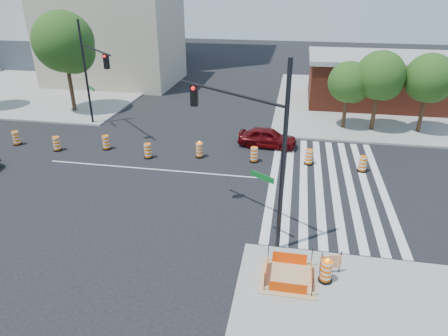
{
  "coord_description": "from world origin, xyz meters",
  "views": [
    {
      "loc": [
        8.71,
        -21.85,
        11.09
      ],
      "look_at": [
        5.07,
        -1.89,
        1.4
      ],
      "focal_mm": 32.0,
      "sensor_mm": 36.0,
      "label": 1
    }
  ],
  "objects": [
    {
      "name": "tree_north_c",
      "position": [
        12.75,
        10.11,
        3.63
      ],
      "size": [
        3.21,
        3.18,
        5.41
      ],
      "color": "#382314",
      "rests_on": "ground"
    },
    {
      "name": "excavation_pit",
      "position": [
        9.0,
        -9.0,
        0.22
      ],
      "size": [
        2.2,
        2.2,
        0.9
      ],
      "color": "tan",
      "rests_on": "ground"
    },
    {
      "name": "signal_pole_se",
      "position": [
        6.99,
        -5.95,
        5.11
      ],
      "size": [
        5.33,
        3.63,
        8.35
      ],
      "rotation": [
        0.0,
        0.0,
        2.55
      ],
      "color": "black",
      "rests_on": "ground"
    },
    {
      "name": "sidewalk_nw",
      "position": [
        -18.0,
        18.0,
        0.07
      ],
      "size": [
        22.0,
        22.0,
        0.15
      ],
      "primitive_type": "cube",
      "color": "gray",
      "rests_on": "ground"
    },
    {
      "name": "tree_north_b",
      "position": [
        -11.02,
        10.41,
        5.88
      ],
      "size": [
        5.15,
        5.15,
        8.75
      ],
      "color": "#382314",
      "rests_on": "ground"
    },
    {
      "name": "median_drum_1",
      "position": [
        -7.6,
        1.74,
        0.48
      ],
      "size": [
        0.6,
        0.6,
        1.02
      ],
      "color": "black",
      "rests_on": "ground"
    },
    {
      "name": "ground",
      "position": [
        0.0,
        0.0,
        0.0
      ],
      "size": [
        120.0,
        120.0,
        0.0
      ],
      "primitive_type": "plane",
      "color": "black",
      "rests_on": "ground"
    },
    {
      "name": "tree_north_d",
      "position": [
        14.95,
        10.0,
        4.21
      ],
      "size": [
        3.7,
        3.69,
        6.28
      ],
      "color": "#382314",
      "rests_on": "ground"
    },
    {
      "name": "brick_storefront",
      "position": [
        18.0,
        18.0,
        2.32
      ],
      "size": [
        16.5,
        8.5,
        4.6
      ],
      "color": "maroon",
      "rests_on": "ground"
    },
    {
      "name": "tree_north_e",
      "position": [
        18.48,
        10.13,
        4.15
      ],
      "size": [
        3.63,
        3.63,
        6.18
      ],
      "color": "#382314",
      "rests_on": "ground"
    },
    {
      "name": "lane_centerline",
      "position": [
        0.0,
        0.0,
        0.01
      ],
      "size": [
        14.0,
        0.12,
        0.01
      ],
      "primitive_type": "cube",
      "color": "silver",
      "rests_on": "ground"
    },
    {
      "name": "median_drum_4",
      "position": [
        2.59,
        2.42,
        0.49
      ],
      "size": [
        0.6,
        0.6,
        1.18
      ],
      "color": "black",
      "rests_on": "ground"
    },
    {
      "name": "red_coupe",
      "position": [
        6.97,
        5.14,
        0.71
      ],
      "size": [
        4.29,
        2.01,
        1.42
      ],
      "primitive_type": "imported",
      "rotation": [
        0.0,
        0.0,
        1.49
      ],
      "color": "#4F0609",
      "rests_on": "ground"
    },
    {
      "name": "pit_drum",
      "position": [
        10.45,
        -8.88,
        0.61
      ],
      "size": [
        0.56,
        0.56,
        1.11
      ],
      "color": "black",
      "rests_on": "ground"
    },
    {
      "name": "median_drum_5",
      "position": [
        6.33,
        2.33,
        0.48
      ],
      "size": [
        0.6,
        0.6,
        1.02
      ],
      "color": "black",
      "rests_on": "ground"
    },
    {
      "name": "barricade",
      "position": [
        10.64,
        -8.39,
        0.73
      ],
      "size": [
        0.88,
        0.31,
        1.06
      ],
      "rotation": [
        0.0,
        0.0,
        0.3
      ],
      "color": "#FF6C05",
      "rests_on": "ground"
    },
    {
      "name": "median_drum_7",
      "position": [
        13.22,
        2.08,
        0.48
      ],
      "size": [
        0.6,
        0.6,
        1.02
      ],
      "color": "black",
      "rests_on": "ground"
    },
    {
      "name": "median_drum_0",
      "position": [
        -11.13,
        2.21,
        0.48
      ],
      "size": [
        0.6,
        0.6,
        1.02
      ],
      "color": "black",
      "rests_on": "ground"
    },
    {
      "name": "median_drum_6",
      "position": [
        9.9,
        2.58,
        0.48
      ],
      "size": [
        0.6,
        0.6,
        1.02
      ],
      "color": "black",
      "rests_on": "ground"
    },
    {
      "name": "signal_pole_nw",
      "position": [
        -6.63,
        6.34,
        4.99
      ],
      "size": [
        4.49,
        4.42,
        8.15
      ],
      "rotation": [
        0.0,
        0.0,
        -0.78
      ],
      "color": "black",
      "rests_on": "ground"
    },
    {
      "name": "sidewalk_ne",
      "position": [
        18.0,
        18.0,
        0.07
      ],
      "size": [
        22.0,
        22.0,
        0.15
      ],
      "primitive_type": "cube",
      "color": "gray",
      "rests_on": "ground"
    },
    {
      "name": "median_drum_2",
      "position": [
        -4.28,
        2.58,
        0.48
      ],
      "size": [
        0.6,
        0.6,
        1.02
      ],
      "color": "black",
      "rests_on": "ground"
    },
    {
      "name": "beige_midrise",
      "position": [
        -12.0,
        22.0,
        5.0
      ],
      "size": [
        14.0,
        10.0,
        10.0
      ],
      "primitive_type": "cube",
      "color": "tan",
      "rests_on": "ground"
    },
    {
      "name": "median_drum_3",
      "position": [
        -0.82,
        1.67,
        0.48
      ],
      "size": [
        0.6,
        0.6,
        1.02
      ],
      "color": "black",
      "rests_on": "ground"
    },
    {
      "name": "crosswalk_east",
      "position": [
        10.95,
        0.0,
        0.01
      ],
      "size": [
        6.75,
        13.5,
        0.01
      ],
      "color": "silver",
      "rests_on": "ground"
    }
  ]
}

